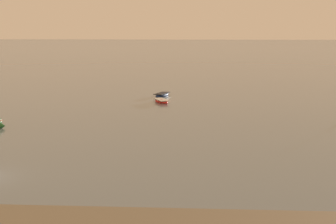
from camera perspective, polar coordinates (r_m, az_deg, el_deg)
The scene contains 2 objects.
rowboat_moored_3 at distance 81.72m, azimuth -0.68°, elevation 1.12°, with size 2.90×4.30×0.64m.
rowboat_moored_6 at distance 89.10m, azimuth -0.62°, elevation 1.77°, with size 2.63×4.40×0.66m.
Camera 1 is at (17.12, -38.85, 11.21)m, focal length 59.63 mm.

